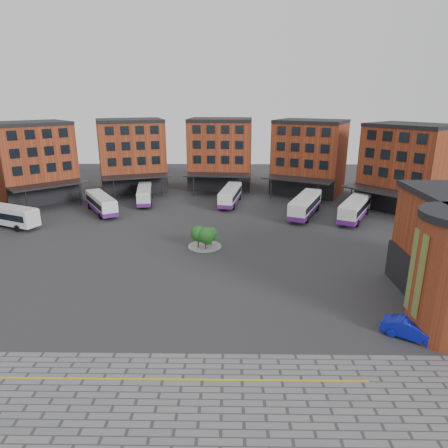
{
  "coord_description": "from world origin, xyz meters",
  "views": [
    {
      "loc": [
        5.23,
        -37.21,
        18.9
      ],
      "look_at": [
        4.58,
        9.38,
        4.0
      ],
      "focal_mm": 32.0,
      "sensor_mm": 36.0,
      "label": 1
    }
  ],
  "objects_px": {
    "bus_d": "(230,195)",
    "bus_f": "(355,208)",
    "bus_e": "(305,205)",
    "bus_a": "(6,214)",
    "bus_c": "(144,194)",
    "tree_island": "(205,236)",
    "blue_car": "(412,330)",
    "bus_b": "(101,203)"
  },
  "relations": [
    {
      "from": "bus_e",
      "to": "bus_a",
      "type": "bearing_deg",
      "value": -148.86
    },
    {
      "from": "tree_island",
      "to": "bus_f",
      "type": "height_order",
      "value": "bus_f"
    },
    {
      "from": "bus_f",
      "to": "bus_d",
      "type": "bearing_deg",
      "value": -176.09
    },
    {
      "from": "bus_a",
      "to": "tree_island",
      "type": "bearing_deg",
      "value": -82.24
    },
    {
      "from": "bus_d",
      "to": "bus_f",
      "type": "bearing_deg",
      "value": -14.77
    },
    {
      "from": "bus_e",
      "to": "blue_car",
      "type": "height_order",
      "value": "bus_e"
    },
    {
      "from": "tree_island",
      "to": "bus_e",
      "type": "relative_size",
      "value": 0.36
    },
    {
      "from": "bus_b",
      "to": "bus_a",
      "type": "bearing_deg",
      "value": -179.92
    },
    {
      "from": "bus_a",
      "to": "blue_car",
      "type": "xyz_separation_m",
      "value": [
        48.8,
        -29.03,
        -1.11
      ]
    },
    {
      "from": "bus_d",
      "to": "bus_f",
      "type": "relative_size",
      "value": 0.97
    },
    {
      "from": "bus_d",
      "to": "bus_f",
      "type": "height_order",
      "value": "bus_f"
    },
    {
      "from": "bus_c",
      "to": "bus_f",
      "type": "xyz_separation_m",
      "value": [
        35.93,
        -9.97,
        0.2
      ]
    },
    {
      "from": "bus_f",
      "to": "blue_car",
      "type": "bearing_deg",
      "value": -70.21
    },
    {
      "from": "tree_island",
      "to": "bus_b",
      "type": "relative_size",
      "value": 0.41
    },
    {
      "from": "bus_a",
      "to": "bus_d",
      "type": "distance_m",
      "value": 36.6
    },
    {
      "from": "bus_e",
      "to": "bus_f",
      "type": "height_order",
      "value": "bus_e"
    },
    {
      "from": "blue_car",
      "to": "bus_b",
      "type": "bearing_deg",
      "value": 78.14
    },
    {
      "from": "bus_a",
      "to": "bus_b",
      "type": "xyz_separation_m",
      "value": [
        12.07,
        7.6,
        -0.2
      ]
    },
    {
      "from": "bus_d",
      "to": "bus_f",
      "type": "distance_m",
      "value": 22.01
    },
    {
      "from": "tree_island",
      "to": "blue_car",
      "type": "distance_m",
      "value": 27.16
    },
    {
      "from": "tree_island",
      "to": "bus_b",
      "type": "bearing_deg",
      "value": 138.48
    },
    {
      "from": "tree_island",
      "to": "bus_d",
      "type": "height_order",
      "value": "bus_d"
    },
    {
      "from": "bus_a",
      "to": "bus_b",
      "type": "bearing_deg",
      "value": -33.93
    },
    {
      "from": "bus_a",
      "to": "bus_e",
      "type": "xyz_separation_m",
      "value": [
        46.36,
        6.25,
        -0.04
      ]
    },
    {
      "from": "tree_island",
      "to": "bus_d",
      "type": "distance_m",
      "value": 22.67
    },
    {
      "from": "bus_d",
      "to": "bus_e",
      "type": "height_order",
      "value": "bus_e"
    },
    {
      "from": "tree_island",
      "to": "bus_a",
      "type": "bearing_deg",
      "value": 163.9
    },
    {
      "from": "bus_e",
      "to": "tree_island",
      "type": "bearing_deg",
      "value": -112.69
    },
    {
      "from": "bus_c",
      "to": "blue_car",
      "type": "bearing_deg",
      "value": -64.38
    },
    {
      "from": "bus_c",
      "to": "bus_d",
      "type": "height_order",
      "value": "bus_d"
    },
    {
      "from": "bus_e",
      "to": "bus_f",
      "type": "relative_size",
      "value": 1.04
    },
    {
      "from": "bus_c",
      "to": "bus_e",
      "type": "xyz_separation_m",
      "value": [
        28.3,
        -8.09,
        0.23
      ]
    },
    {
      "from": "bus_b",
      "to": "bus_f",
      "type": "height_order",
      "value": "bus_f"
    },
    {
      "from": "blue_car",
      "to": "tree_island",
      "type": "bearing_deg",
      "value": 75.03
    },
    {
      "from": "blue_car",
      "to": "bus_a",
      "type": "bearing_deg",
      "value": 92.31
    },
    {
      "from": "bus_d",
      "to": "bus_e",
      "type": "relative_size",
      "value": 0.93
    },
    {
      "from": "bus_a",
      "to": "bus_f",
      "type": "bearing_deg",
      "value": -61.51
    },
    {
      "from": "bus_b",
      "to": "blue_car",
      "type": "relative_size",
      "value": 2.26
    },
    {
      "from": "tree_island",
      "to": "bus_e",
      "type": "bearing_deg",
      "value": 43.85
    },
    {
      "from": "bus_f",
      "to": "bus_e",
      "type": "bearing_deg",
      "value": -165.2
    },
    {
      "from": "bus_b",
      "to": "bus_f",
      "type": "relative_size",
      "value": 0.91
    },
    {
      "from": "bus_f",
      "to": "bus_c",
      "type": "bearing_deg",
      "value": -166.9
    }
  ]
}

